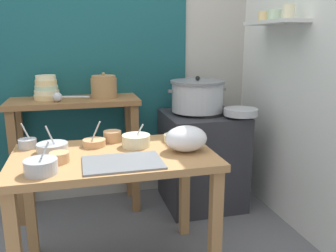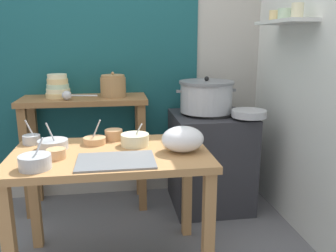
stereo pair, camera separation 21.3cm
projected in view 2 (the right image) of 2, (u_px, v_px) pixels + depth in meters
name	position (u px, v px, depth m)	size (l,w,h in m)	color
wall_back	(111.00, 43.00, 2.89)	(4.40, 0.12, 2.60)	#B2ADA3
wall_right	(319.00, 45.00, 2.22)	(0.30, 3.20, 2.60)	silver
prep_table	(111.00, 170.00, 1.98)	(1.10, 0.66, 0.72)	#B27F4C
back_shelf_table	(85.00, 125.00, 2.75)	(0.96, 0.40, 0.90)	olive
stove_block	(210.00, 160.00, 2.84)	(0.60, 0.61, 0.78)	#2D2D33
steamer_pot	(206.00, 96.00, 2.73)	(0.47, 0.43, 0.28)	#B7BABF
clay_pot	(113.00, 86.00, 2.71)	(0.20, 0.20, 0.19)	#A37A4C
bowl_stack_enamel	(58.00, 87.00, 2.67)	(0.19, 0.19, 0.18)	#E5C684
ladle	(68.00, 95.00, 2.56)	(0.26, 0.09, 0.07)	#B7BABF
serving_tray	(116.00, 161.00, 1.80)	(0.40, 0.28, 0.01)	slate
plastic_bag	(183.00, 139.00, 1.95)	(0.24, 0.20, 0.15)	white
wide_pan	(249.00, 113.00, 2.56)	(0.25, 0.25, 0.05)	#B7BABF
prep_bowl_0	(175.00, 137.00, 2.16)	(0.14, 0.14, 0.04)	beige
prep_bowl_1	(53.00, 144.00, 2.01)	(0.17, 0.17, 0.16)	#B7BABF
prep_bowl_2	(135.00, 139.00, 2.07)	(0.17, 0.17, 0.13)	beige
prep_bowl_3	(35.00, 161.00, 1.69)	(0.16, 0.16, 0.16)	#B7BABF
prep_bowl_4	(114.00, 134.00, 2.19)	(0.11, 0.11, 0.06)	tan
prep_bowl_5	(95.00, 140.00, 2.10)	(0.13, 0.13, 0.15)	tan
prep_bowl_6	(31.00, 139.00, 2.10)	(0.10, 0.10, 0.15)	#B7BABF
prep_bowl_7	(56.00, 153.00, 1.84)	(0.10, 0.10, 0.05)	tan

